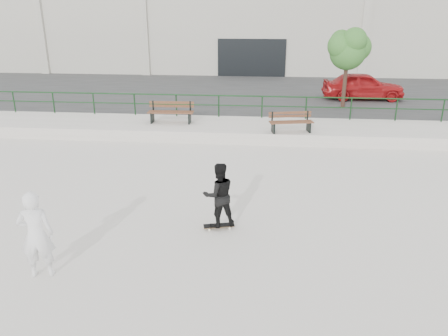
# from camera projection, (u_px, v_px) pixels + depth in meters

# --- Properties ---
(ground) EXTENTS (120.00, 120.00, 0.00)m
(ground) POSITION_uv_depth(u_px,v_px,m) (212.00, 243.00, 10.39)
(ground) COLOR silver
(ground) RESTS_ON ground
(ledge) EXTENTS (30.00, 3.00, 0.50)m
(ledge) POSITION_uv_depth(u_px,v_px,m) (238.00, 130.00, 19.19)
(ledge) COLOR silver
(ledge) RESTS_ON ground
(parking_strip) EXTENTS (60.00, 14.00, 0.50)m
(parking_strip) POSITION_uv_depth(u_px,v_px,m) (247.00, 94.00, 27.13)
(parking_strip) COLOR #333333
(parking_strip) RESTS_ON ground
(railing) EXTENTS (28.00, 0.06, 1.03)m
(railing) POSITION_uv_depth(u_px,v_px,m) (240.00, 101.00, 20.06)
(railing) COLOR #153A19
(railing) RESTS_ON ledge
(commercial_building) EXTENTS (44.20, 16.33, 8.00)m
(commercial_building) POSITION_uv_depth(u_px,v_px,m) (256.00, 17.00, 38.72)
(commercial_building) COLOR beige
(commercial_building) RESTS_ON ground
(bench_left) EXTENTS (2.02, 0.65, 0.92)m
(bench_left) POSITION_uv_depth(u_px,v_px,m) (171.00, 112.00, 19.26)
(bench_left) COLOR #512D1B
(bench_left) RESTS_ON ledge
(bench_right) EXTENTS (1.85, 0.87, 0.82)m
(bench_right) POSITION_uv_depth(u_px,v_px,m) (291.00, 122.00, 17.79)
(bench_right) COLOR #512D1B
(bench_right) RESTS_ON ledge
(tree) EXTENTS (2.22, 1.97, 3.94)m
(tree) POSITION_uv_depth(u_px,v_px,m) (349.00, 48.00, 21.40)
(tree) COLOR #4F3227
(tree) RESTS_ON parking_strip
(red_car) EXTENTS (4.43, 1.90, 1.49)m
(red_car) POSITION_uv_depth(u_px,v_px,m) (363.00, 86.00, 24.12)
(red_car) COLOR #B01518
(red_car) RESTS_ON parking_strip
(skateboard) EXTENTS (0.81, 0.39, 0.09)m
(skateboard) POSITION_uv_depth(u_px,v_px,m) (219.00, 226.00, 11.08)
(skateboard) COLOR black
(skateboard) RESTS_ON ground
(standing_skater) EXTENTS (0.99, 0.89, 1.67)m
(standing_skater) POSITION_uv_depth(u_px,v_px,m) (219.00, 195.00, 10.79)
(standing_skater) COLOR black
(standing_skater) RESTS_ON skateboard
(seated_skater) EXTENTS (0.79, 0.62, 1.90)m
(seated_skater) POSITION_uv_depth(u_px,v_px,m) (36.00, 235.00, 8.84)
(seated_skater) COLOR white
(seated_skater) RESTS_ON ground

